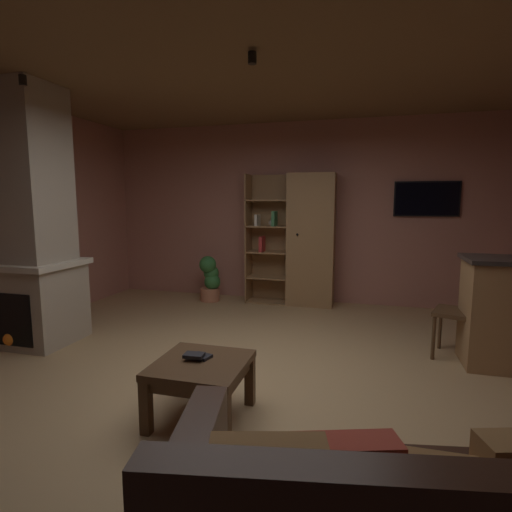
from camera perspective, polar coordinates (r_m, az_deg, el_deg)
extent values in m
cube|color=tan|center=(3.67, -1.74, -17.48)|extent=(6.18, 6.08, 0.02)
cube|color=#AD7060|center=(6.32, 6.49, 6.09)|extent=(6.30, 0.06, 2.75)
cube|color=brown|center=(3.53, -1.95, 27.77)|extent=(6.18, 6.08, 0.02)
cube|color=white|center=(6.37, 2.76, 4.16)|extent=(0.61, 0.01, 0.70)
cube|color=tan|center=(5.12, -28.86, -5.98)|extent=(0.88, 0.73, 0.85)
cube|color=tan|center=(5.00, -29.90, 9.58)|extent=(0.75, 0.62, 1.90)
cube|color=beige|center=(5.04, -29.20, -0.94)|extent=(0.96, 0.81, 0.06)
cube|color=black|center=(4.91, -31.55, -7.56)|extent=(0.61, 0.08, 0.55)
sphere|color=orange|center=(4.96, -31.45, -9.99)|extent=(0.14, 0.14, 0.14)
cube|color=#997047|center=(6.04, 7.81, 2.23)|extent=(0.69, 0.38, 1.96)
cube|color=#997047|center=(6.34, 2.07, 2.55)|extent=(0.64, 0.02, 1.96)
cube|color=#997047|center=(6.24, -1.07, 2.48)|extent=(0.02, 0.38, 1.96)
sphere|color=black|center=(5.85, 5.88, 3.05)|extent=(0.04, 0.04, 0.04)
cube|color=#997047|center=(6.33, 1.65, -6.39)|extent=(0.64, 0.38, 0.02)
cube|color=#997047|center=(6.24, 1.66, -2.98)|extent=(0.64, 0.38, 0.02)
cube|color=#997047|center=(6.18, 1.68, 0.59)|extent=(0.64, 0.38, 0.02)
cube|color=#997047|center=(6.15, 1.69, 4.23)|extent=(0.64, 0.38, 0.02)
cube|color=#997047|center=(6.14, 1.70, 7.89)|extent=(0.64, 0.38, 0.02)
cube|color=#B22D2D|center=(6.13, 0.86, 1.71)|extent=(0.05, 0.23, 0.23)
cube|color=#387247|center=(6.06, 2.63, 5.32)|extent=(0.05, 0.23, 0.22)
cube|color=beige|center=(6.12, 0.22, 5.12)|extent=(0.04, 0.23, 0.17)
sphere|color=beige|center=(6.13, 2.25, 4.68)|extent=(0.10, 0.10, 0.10)
cube|color=olive|center=(1.73, 26.31, -29.34)|extent=(0.39, 0.17, 0.33)
cube|color=#C67F33|center=(1.61, 2.46, -32.07)|extent=(0.48, 0.32, 0.35)
cube|color=#AD3D2D|center=(1.69, 11.52, -29.63)|extent=(0.47, 0.29, 0.37)
cube|color=olive|center=(1.55, 1.74, -31.78)|extent=(0.41, 0.25, 0.44)
cube|color=#4C331E|center=(2.99, -7.80, -15.04)|extent=(0.64, 0.65, 0.05)
cube|color=#4C331E|center=(3.01, -7.78, -16.18)|extent=(0.58, 0.58, 0.08)
cube|color=#4C331E|center=(2.96, -15.33, -19.97)|extent=(0.07, 0.07, 0.38)
cube|color=#4C331E|center=(2.75, -4.46, -22.06)|extent=(0.07, 0.07, 0.38)
cube|color=#4C331E|center=(3.42, -10.27, -15.95)|extent=(0.07, 0.07, 0.38)
cube|color=#4C331E|center=(3.23, -0.86, -17.27)|extent=(0.07, 0.07, 0.38)
cube|color=black|center=(3.04, -7.77, -13.91)|extent=(0.16, 0.13, 0.02)
cube|color=black|center=(3.00, -8.79, -13.73)|extent=(0.15, 0.11, 0.02)
cube|color=#4C331E|center=(4.49, 26.71, -7.21)|extent=(0.53, 0.53, 0.04)
cube|color=#4C331E|center=(4.42, 29.35, -4.41)|extent=(0.16, 0.39, 0.44)
cylinder|color=#4C331E|center=(4.74, 24.64, -9.19)|extent=(0.04, 0.04, 0.46)
cylinder|color=#4C331E|center=(4.40, 23.86, -10.44)|extent=(0.04, 0.04, 0.46)
cylinder|color=#4C331E|center=(4.70, 29.02, -9.60)|extent=(0.04, 0.04, 0.46)
cylinder|color=#4C331E|center=(4.36, 28.60, -10.90)|extent=(0.04, 0.04, 0.46)
cylinder|color=#B77051|center=(6.40, -6.53, -5.42)|extent=(0.30, 0.30, 0.20)
sphere|color=#2D6B33|center=(6.36, -6.21, -3.64)|extent=(0.25, 0.25, 0.25)
sphere|color=#2D6B33|center=(6.36, -6.37, -2.40)|extent=(0.24, 0.24, 0.24)
sphere|color=#2D6B33|center=(6.30, -6.86, -1.21)|extent=(0.27, 0.27, 0.27)
cube|color=black|center=(6.23, 23.02, 7.47)|extent=(0.88, 0.05, 0.49)
cube|color=black|center=(6.20, 23.05, 7.47)|extent=(0.84, 0.01, 0.45)
cylinder|color=black|center=(4.66, -30.17, 20.76)|extent=(0.07, 0.07, 0.09)
cylinder|color=black|center=(3.56, -0.55, 26.27)|extent=(0.07, 0.07, 0.09)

